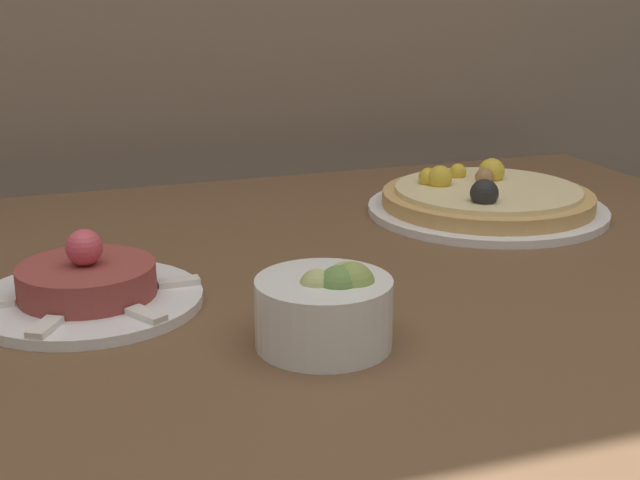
{
  "coord_description": "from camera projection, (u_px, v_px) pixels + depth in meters",
  "views": [
    {
      "loc": [
        -0.22,
        -0.38,
        1.07
      ],
      "look_at": [
        0.06,
        0.43,
        0.8
      ],
      "focal_mm": 50.0,
      "sensor_mm": 36.0,
      "label": 1
    }
  ],
  "objects": [
    {
      "name": "dining_table",
      "position": [
        263.0,
        369.0,
        0.92
      ],
      "size": [
        1.3,
        0.87,
        0.76
      ],
      "color": "brown",
      "rests_on": "ground_plane"
    },
    {
      "name": "small_bowl",
      "position": [
        327.0,
        308.0,
        0.73
      ],
      "size": [
        0.11,
        0.11,
        0.07
      ],
      "color": "white",
      "rests_on": "dining_table"
    },
    {
      "name": "pizza_plate",
      "position": [
        486.0,
        200.0,
        1.13
      ],
      "size": [
        0.3,
        0.3,
        0.06
      ],
      "color": "white",
      "rests_on": "dining_table"
    },
    {
      "name": "tartare_plate",
      "position": [
        88.0,
        288.0,
        0.82
      ],
      "size": [
        0.21,
        0.21,
        0.07
      ],
      "color": "white",
      "rests_on": "dining_table"
    }
  ]
}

